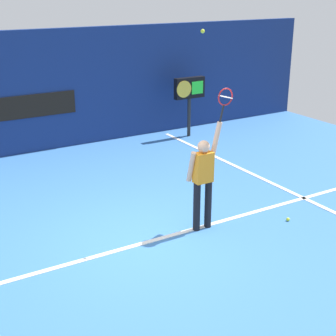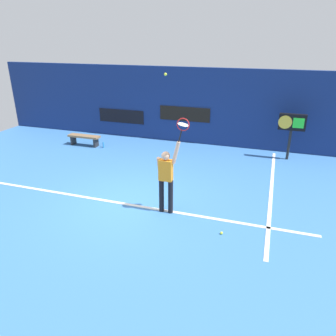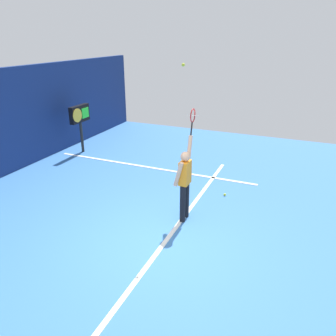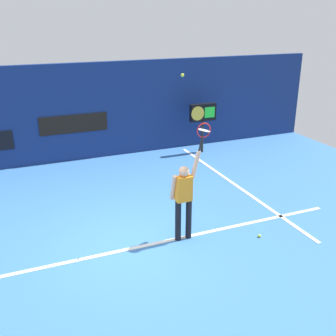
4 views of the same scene
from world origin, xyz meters
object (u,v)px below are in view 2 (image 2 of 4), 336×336
Objects in this scene: tennis_ball at (165,74)px; tennis_player at (166,177)px; spare_ball at (222,233)px; scoreboard_clock at (292,124)px; court_bench at (84,138)px; water_bottle at (103,145)px; tennis_racket at (183,126)px.

tennis_player is at bearing -66.04° from tennis_ball.
tennis_player is 1.95m from spare_ball.
court_bench is at bearing -173.27° from scoreboard_clock.
water_bottle is (-4.17, 4.15, -3.40)m from tennis_ball.
tennis_ball is at bearing 113.96° from tennis_player.
scoreboard_clock is at bearing 58.65° from tennis_ball.
tennis_ball is (-0.03, 0.07, 2.51)m from tennis_player.
tennis_racket is 0.45× the size of court_bench.
water_bottle is (-4.61, 4.23, -2.26)m from tennis_racket.
tennis_ball is 6.37m from scoreboard_clock.
water_bottle is (0.90, 0.00, -0.22)m from court_bench.
spare_ball is at bearing -26.95° from tennis_racket.
tennis_player is 6.05m from scoreboard_clock.
tennis_player is at bearing -45.17° from water_bottle.
water_bottle is at bearing 0.00° from court_bench.
tennis_player is 6.02m from water_bottle.
scoreboard_clock is 7.24× the size of water_bottle.
court_bench is at bearing 142.54° from tennis_racket.
water_bottle is (-7.28, -0.97, -1.24)m from scoreboard_clock.
tennis_racket is 7.24m from court_bench.
tennis_racket is 9.20× the size of tennis_ball.
tennis_racket reaches higher than spare_ball.
water_bottle is 3.53× the size of spare_ball.
scoreboard_clock reaches higher than court_bench.
court_bench is 20.59× the size of spare_ball.
spare_ball is at bearing -35.81° from court_bench.
tennis_racket is 1.23m from tennis_ball.
tennis_racket is at bearing -37.46° from court_bench.
scoreboard_clock is 1.24× the size of court_bench.
tennis_racket is at bearing -9.43° from tennis_ball.
tennis_player is 8.27× the size of water_bottle.
scoreboard_clock is at bearing 62.81° from tennis_racket.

